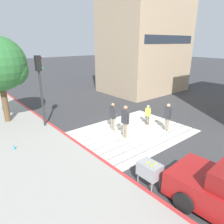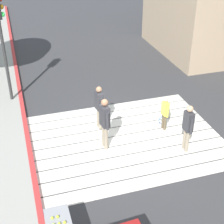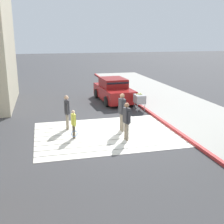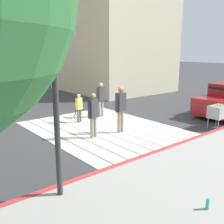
% 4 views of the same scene
% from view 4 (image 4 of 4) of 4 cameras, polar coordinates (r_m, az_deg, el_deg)
% --- Properties ---
extents(ground_plane, '(120.00, 120.00, 0.00)m').
position_cam_4_polar(ground_plane, '(10.88, -1.85, -3.63)').
color(ground_plane, '#38383A').
extents(crosswalk_stripes, '(6.40, 4.90, 0.01)m').
position_cam_4_polar(crosswalk_stripes, '(10.88, -1.85, -3.60)').
color(crosswalk_stripes, silver).
rests_on(crosswalk_stripes, ground).
extents(curb_painted, '(0.16, 40.00, 0.13)m').
position_cam_4_polar(curb_painted, '(8.64, 11.51, -7.95)').
color(curb_painted, '#BC3333').
rests_on(curb_painted, ground).
extents(building_far_south, '(8.00, 7.04, 10.13)m').
position_cam_4_polar(building_far_south, '(21.78, 0.03, 18.19)').
color(building_far_south, beige).
rests_on(building_far_south, ground).
extents(traffic_light_corner, '(0.39, 0.28, 4.24)m').
position_cam_4_polar(traffic_light_corner, '(5.28, -12.61, 11.79)').
color(traffic_light_corner, '#2D2D2D').
rests_on(traffic_light_corner, ground).
extents(tennis_ball_cart, '(0.56, 0.80, 1.02)m').
position_cam_4_polar(tennis_ball_cart, '(11.61, 21.91, 0.04)').
color(tennis_ball_cart, '#99999E').
rests_on(tennis_ball_cart, ground).
extents(water_bottle, '(0.07, 0.07, 0.22)m').
position_cam_4_polar(water_bottle, '(5.73, 19.90, -18.13)').
color(water_bottle, '#33A5BF').
rests_on(water_bottle, sidewalk_west).
extents(pedestrian_adult_lead, '(0.28, 0.52, 1.81)m').
position_cam_4_polar(pedestrian_adult_lead, '(10.13, 1.88, 1.27)').
color(pedestrian_adult_lead, gray).
rests_on(pedestrian_adult_lead, ground).
extents(pedestrian_adult_trailing, '(0.22, 0.49, 1.66)m').
position_cam_4_polar(pedestrian_adult_trailing, '(12.59, -2.40, 3.19)').
color(pedestrian_adult_trailing, gray).
rests_on(pedestrian_adult_trailing, ground).
extents(pedestrian_adult_side, '(0.26, 0.48, 1.66)m').
position_cam_4_polar(pedestrian_adult_side, '(9.53, -4.07, -0.06)').
color(pedestrian_adult_side, gray).
rests_on(pedestrian_adult_side, ground).
extents(pedestrian_child_with_racket, '(0.28, 0.41, 1.28)m').
position_cam_4_polar(pedestrian_child_with_racket, '(11.77, -7.17, 1.17)').
color(pedestrian_child_with_racket, brown).
rests_on(pedestrian_child_with_racket, ground).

